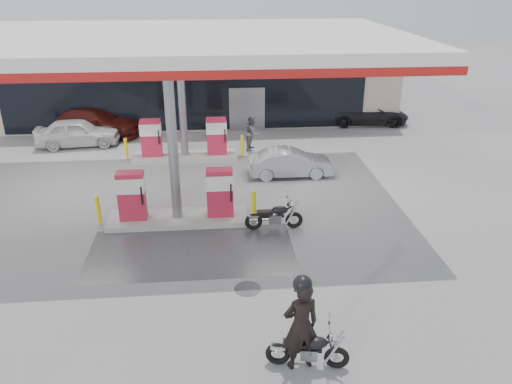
% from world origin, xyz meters
% --- Properties ---
extents(ground, '(90.00, 90.00, 0.00)m').
position_xyz_m(ground, '(0.00, 0.00, 0.00)').
color(ground, gray).
rests_on(ground, ground).
extents(wet_patch, '(6.00, 3.00, 0.00)m').
position_xyz_m(wet_patch, '(0.50, 0.00, 0.00)').
color(wet_patch, '#4C4C4F').
rests_on(wet_patch, ground).
extents(drain_cover, '(0.70, 0.70, 0.01)m').
position_xyz_m(drain_cover, '(2.00, -2.00, 0.00)').
color(drain_cover, '#38383A').
rests_on(drain_cover, ground).
extents(store_building, '(22.00, 8.22, 4.00)m').
position_xyz_m(store_building, '(0.01, 15.94, 2.01)').
color(store_building, '#BBB19C').
rests_on(store_building, ground).
extents(canopy, '(16.00, 10.02, 5.51)m').
position_xyz_m(canopy, '(0.00, 5.00, 5.27)').
color(canopy, silver).
rests_on(canopy, ground).
extents(pump_island_near, '(5.14, 1.30, 1.78)m').
position_xyz_m(pump_island_near, '(0.00, 2.00, 0.71)').
color(pump_island_near, '#9E9E99').
rests_on(pump_island_near, ground).
extents(pump_island_far, '(5.14, 1.30, 1.78)m').
position_xyz_m(pump_island_far, '(0.00, 8.00, 0.71)').
color(pump_island_far, '#9E9E99').
rests_on(pump_island_far, ground).
extents(main_motorcycle, '(1.73, 0.71, 0.89)m').
position_xyz_m(main_motorcycle, '(3.06, -4.85, 0.40)').
color(main_motorcycle, black).
rests_on(main_motorcycle, ground).
extents(biker_main, '(0.83, 0.63, 2.06)m').
position_xyz_m(biker_main, '(2.87, -4.82, 1.03)').
color(biker_main, black).
rests_on(biker_main, ground).
extents(parked_motorcycle, '(1.85, 0.71, 0.95)m').
position_xyz_m(parked_motorcycle, '(3.11, 1.20, 0.42)').
color(parked_motorcycle, black).
rests_on(parked_motorcycle, ground).
extents(sedan_white, '(3.92, 1.88, 1.29)m').
position_xyz_m(sedan_white, '(-5.04, 10.20, 0.65)').
color(sedan_white, silver).
rests_on(sedan_white, ground).
extents(attendant, '(0.82, 0.93, 1.59)m').
position_xyz_m(attendant, '(3.02, 9.00, 0.79)').
color(attendant, '#5B5B60').
rests_on(attendant, ground).
extents(hatchback_silver, '(3.34, 1.18, 1.10)m').
position_xyz_m(hatchback_silver, '(4.27, 5.60, 0.55)').
color(hatchback_silver, '#97989E').
rests_on(hatchback_silver, ground).
extents(parked_car_left, '(5.06, 3.44, 1.36)m').
position_xyz_m(parked_car_left, '(-4.50, 12.00, 0.68)').
color(parked_car_left, '#4B1410').
rests_on(parked_car_left, ground).
extents(parked_car_right, '(4.28, 2.23, 1.15)m').
position_xyz_m(parked_car_right, '(9.57, 12.63, 0.58)').
color(parked_car_right, black).
rests_on(parked_car_right, ground).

